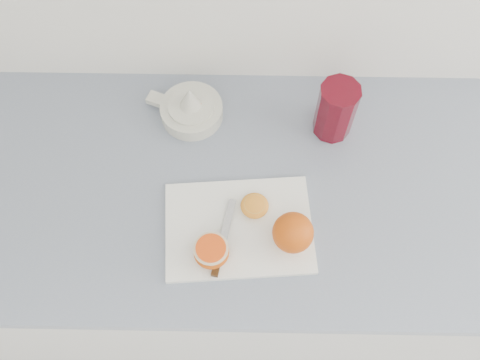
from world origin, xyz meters
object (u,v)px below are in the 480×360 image
(half_orange, at_px, (211,252))
(citrus_juicer, at_px, (191,109))
(counter, at_px, (263,251))
(red_tumbler, at_px, (335,112))
(cutting_board, at_px, (239,228))

(half_orange, xyz_separation_m, citrus_juicer, (-0.06, 0.35, -0.01))
(counter, distance_m, red_tumbler, 0.55)
(counter, height_order, half_orange, half_orange)
(cutting_board, height_order, citrus_juicer, citrus_juicer)
(red_tumbler, bearing_deg, citrus_juicer, 174.66)
(cutting_board, height_order, half_orange, half_orange)
(half_orange, height_order, citrus_juicer, citrus_juicer)
(counter, xyz_separation_m, half_orange, (-0.12, -0.17, 0.48))
(cutting_board, distance_m, red_tumbler, 0.34)
(red_tumbler, bearing_deg, counter, -134.15)
(counter, bearing_deg, half_orange, -125.09)
(counter, xyz_separation_m, red_tumbler, (0.14, 0.15, 0.51))
(half_orange, distance_m, red_tumbler, 0.42)
(half_orange, xyz_separation_m, red_tumbler, (0.27, 0.32, 0.03))
(counter, height_order, citrus_juicer, citrus_juicer)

